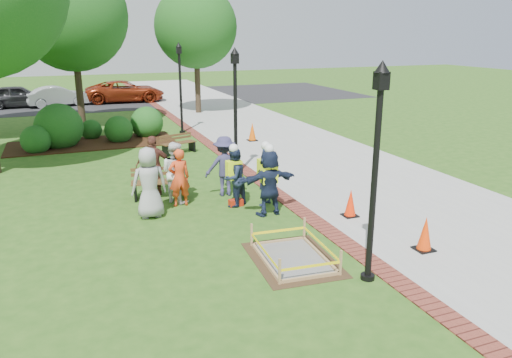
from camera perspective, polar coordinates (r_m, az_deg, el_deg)
name	(u,v)px	position (r m, az deg, el deg)	size (l,w,h in m)	color
ground	(255,233)	(12.25, -0.14, -6.22)	(100.00, 100.00, 0.00)	#285116
sidewalk	(278,139)	(22.95, 2.50, 4.62)	(6.00, 60.00, 0.02)	#9E9E99
brick_edging	(210,144)	(21.87, -5.34, 3.98)	(0.50, 60.00, 0.03)	maroon
mulch_bed	(92,143)	(23.05, -18.19, 3.89)	(7.00, 3.00, 0.05)	#381E0F
parking_lot	(121,99)	(38.06, -15.15, 8.82)	(36.00, 12.00, 0.01)	black
wet_concrete_pad	(293,250)	(10.84, 4.27, -8.08)	(1.86, 2.42, 0.55)	#47331E
bench_near	(160,189)	(14.97, -10.91, -1.10)	(1.70, 0.81, 0.88)	brown
bench_far	(179,147)	(20.36, -8.81, 3.58)	(1.49, 0.87, 0.77)	brown
cone_front	(425,235)	(11.80, 18.76, -6.03)	(0.41, 0.41, 0.81)	black
cone_back	(350,204)	(13.42, 10.74, -2.78)	(0.39, 0.39, 0.76)	black
cone_far	(252,132)	(22.41, -0.42, 5.37)	(0.42, 0.42, 0.84)	black
toolbox	(236,203)	(14.09, -2.32, -2.72)	(0.39, 0.21, 0.19)	#B3220D
lamp_near	(376,158)	(9.50, 13.54, 2.31)	(0.28, 0.28, 4.26)	black
lamp_mid	(235,103)	(16.58, -2.38, 8.69)	(0.28, 0.28, 4.26)	black
lamp_far	(180,81)	(24.24, -8.66, 11.00)	(0.28, 0.28, 4.26)	black
tree_back	(72,16)	(26.56, -20.30, 17.11)	(5.30, 5.30, 8.12)	#3D2D1E
tree_right	(196,27)	(30.33, -6.90, 16.89)	(4.78, 4.78, 7.39)	#3D2D1E
shrub_a	(37,152)	(22.23, -23.71, 2.81)	(1.20, 1.20, 1.20)	#164E17
shrub_b	(61,147)	(22.95, -21.38, 3.47)	(2.00, 2.00, 2.00)	#164E17
shrub_c	(120,142)	(23.20, -15.32, 4.15)	(1.25, 1.25, 1.25)	#164E17
shrub_d	(148,136)	(24.08, -12.27, 4.80)	(1.50, 1.50, 1.50)	#164E17
shrub_e	(92,139)	(24.22, -18.23, 4.41)	(0.95, 0.95, 0.95)	#164E17
casual_person_a	(149,183)	(13.29, -12.11, -0.44)	(0.62, 0.42, 1.89)	#979797
casual_person_b	(179,178)	(14.06, -8.76, 0.15)	(0.53, 0.35, 1.64)	#EC441B
casual_person_c	(175,172)	(14.41, -9.22, 0.77)	(0.62, 0.67, 1.76)	white
casual_person_d	(154,166)	(15.06, -11.58, 1.46)	(0.64, 0.47, 1.82)	brown
casual_person_e	(225,166)	(14.82, -3.62, 1.47)	(0.62, 0.44, 1.79)	#333156
hivis_worker_a	(269,180)	(13.18, 1.50, -0.15)	(0.59, 0.40, 1.94)	#17263D
hivis_worker_b	(265,174)	(13.94, 1.07, 0.60)	(0.64, 0.62, 1.84)	#181F40
hivis_worker_c	(234,175)	(13.88, -2.53, 0.42)	(0.62, 0.57, 1.79)	#18253E
parked_car_a	(20,108)	(36.02, -25.41, 7.39)	(4.83, 2.10, 1.57)	#272729
parked_car_b	(59,106)	(35.64, -21.54, 7.75)	(4.34, 1.89, 1.42)	#B1B2B6
parked_car_c	(126,102)	(36.38, -14.64, 8.52)	(4.92, 2.14, 1.60)	#962D13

